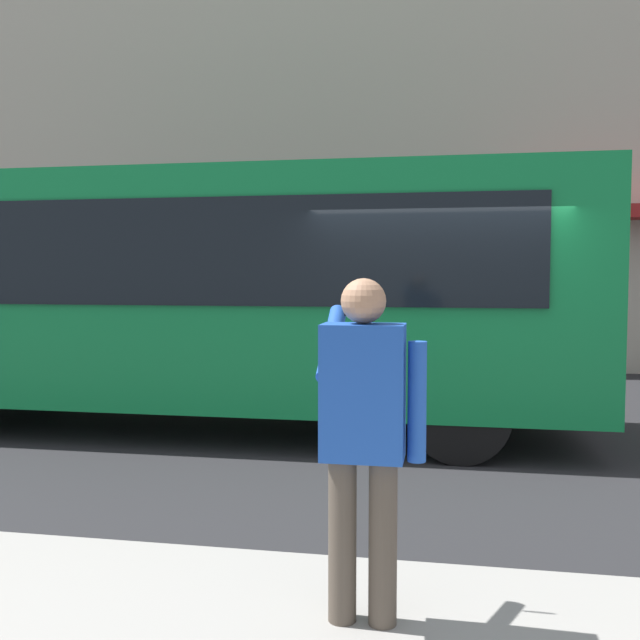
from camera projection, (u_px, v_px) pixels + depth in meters
name	position (u px, v px, depth m)	size (l,w,h in m)	color
ground_plane	(437.00, 447.00, 7.67)	(60.00, 60.00, 0.00)	#232326
building_facade_far	(447.00, 66.00, 13.95)	(28.00, 1.55, 12.00)	#A89E8E
red_bus	(205.00, 290.00, 8.52)	(9.05, 2.54, 3.08)	#0F7238
pedestrian_photographer	(364.00, 424.00, 3.44)	(0.53, 0.52, 1.70)	#4C4238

